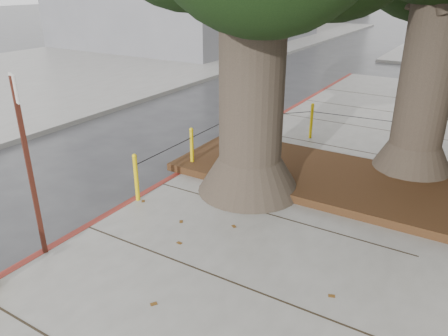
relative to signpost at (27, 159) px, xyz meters
The scene contains 7 objects.
ground 2.73m from the signpost, 24.00° to the left, with size 140.00×140.00×0.00m, color #28282B.
sidewalk_opposite 16.31m from the signpost, 137.95° to the left, with size 14.00×60.00×0.15m, color slate.
curb_red 3.74m from the signpost, 90.85° to the left, with size 0.14×26.00×0.16m, color maroon.
planter_bed 5.75m from the signpost, 59.13° to the left, with size 6.40×2.60×0.16m, color black.
bollard_ring 5.45m from the signpost, 78.33° to the left, with size 3.79×5.39×0.95m.
signpost is the anchor object (origin of this frame).
car_dark 22.14m from the signpost, 118.63° to the left, with size 1.65×4.06×1.18m, color black.
Camera 1 is at (3.36, -4.27, 4.01)m, focal length 35.00 mm.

